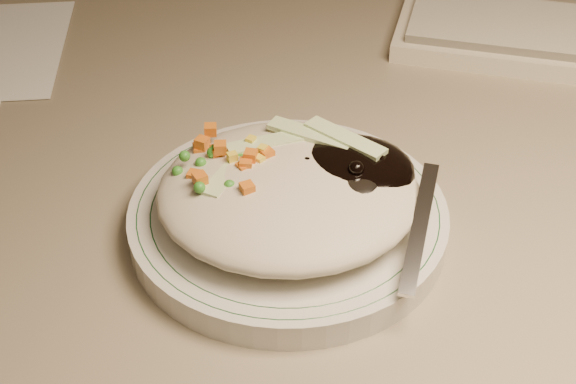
{
  "coord_description": "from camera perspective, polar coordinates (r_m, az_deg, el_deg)",
  "views": [
    {
      "loc": [
        -0.08,
        0.77,
        1.14
      ],
      "look_at": [
        -0.05,
        1.22,
        0.78
      ],
      "focal_mm": 50.0,
      "sensor_mm": 36.0,
      "label": 1
    }
  ],
  "objects": [
    {
      "name": "plate_rim",
      "position": [
        0.6,
        0.0,
        -1.2
      ],
      "size": [
        0.23,
        0.23,
        0.0
      ],
      "color": "#144723",
      "rests_on": "plate"
    },
    {
      "name": "desk",
      "position": [
        0.86,
        2.57,
        -5.73
      ],
      "size": [
        1.4,
        0.7,
        0.74
      ],
      "color": "#80735C",
      "rests_on": "ground"
    },
    {
      "name": "plate",
      "position": [
        0.6,
        0.0,
        -1.93
      ],
      "size": [
        0.24,
        0.24,
        0.02
      ],
      "primitive_type": "cylinder",
      "color": "silver",
      "rests_on": "desk"
    },
    {
      "name": "meal",
      "position": [
        0.58,
        0.43,
        0.41
      ],
      "size": [
        0.21,
        0.19,
        0.05
      ],
      "color": "beige",
      "rests_on": "plate"
    }
  ]
}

